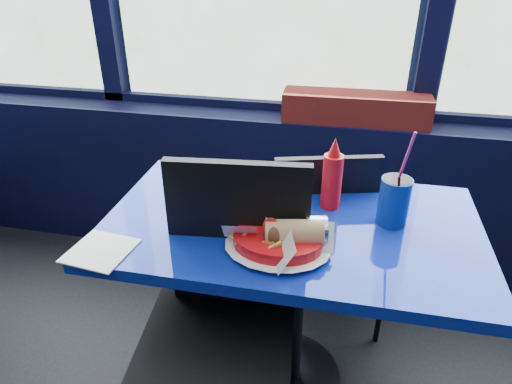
% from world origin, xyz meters
% --- Properties ---
extents(window_sill, '(5.00, 0.26, 0.80)m').
position_xyz_m(window_sill, '(0.00, 2.87, 0.40)').
color(window_sill, black).
rests_on(window_sill, ground).
extents(near_table, '(1.20, 0.70, 0.75)m').
position_xyz_m(near_table, '(0.30, 2.00, 0.57)').
color(near_table, black).
rests_on(near_table, ground).
extents(chair_near_front, '(0.50, 0.50, 1.00)m').
position_xyz_m(chair_near_front, '(0.14, 1.75, 0.57)').
color(chair_near_front, black).
rests_on(chair_near_front, ground).
extents(chair_near_back, '(0.49, 0.50, 0.89)m').
position_xyz_m(chair_near_back, '(0.43, 2.33, 0.51)').
color(chair_near_back, black).
rests_on(chair_near_back, ground).
extents(planter_box, '(0.67, 0.19, 0.13)m').
position_xyz_m(planter_box, '(0.48, 2.84, 0.87)').
color(planter_box, maroon).
rests_on(planter_box, window_sill).
extents(food_basket, '(0.31, 0.31, 0.10)m').
position_xyz_m(food_basket, '(0.29, 1.83, 0.79)').
color(food_basket, red).
rests_on(food_basket, near_table).
extents(ketchup_bottle, '(0.07, 0.07, 0.25)m').
position_xyz_m(ketchup_bottle, '(0.42, 2.12, 0.86)').
color(ketchup_bottle, red).
rests_on(ketchup_bottle, near_table).
extents(soda_cup, '(0.10, 0.10, 0.33)m').
position_xyz_m(soda_cup, '(0.61, 2.06, 0.83)').
color(soda_cup, navy).
rests_on(soda_cup, near_table).
extents(napkin, '(0.19, 0.19, 0.00)m').
position_xyz_m(napkin, '(-0.22, 1.72, 0.75)').
color(napkin, white).
rests_on(napkin, near_table).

